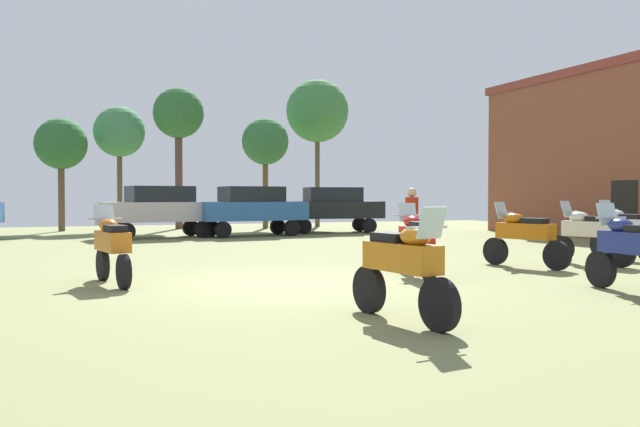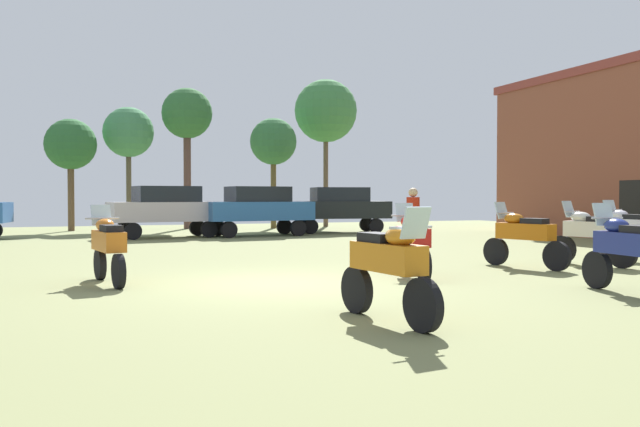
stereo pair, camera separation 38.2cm
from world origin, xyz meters
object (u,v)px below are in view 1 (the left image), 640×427
motorcycle_6 (589,234)px  motorcycle_11 (416,241)px  car_2 (333,206)px  tree_5 (119,133)px  tree_7 (317,112)px  motorcycle_4 (632,249)px  person_1 (412,217)px  tree_8 (178,116)px  car_3 (160,208)px  tree_1 (265,142)px  motorcycle_7 (624,231)px  car_5 (252,207)px  tree_3 (61,145)px  motorcycle_8 (403,265)px  motorcycle_1 (524,235)px  motorcycle_9 (112,246)px

motorcycle_6 → motorcycle_11: size_ratio=0.99×
car_2 → tree_5: bearing=61.7°
tree_7 → motorcycle_11: bearing=-106.6°
motorcycle_4 → person_1: 6.89m
motorcycle_6 → tree_8: 22.13m
motorcycle_4 → car_3: 18.43m
motorcycle_6 → tree_1: (-1.84, 19.65, 3.57)m
motorcycle_7 → tree_1: bearing=98.2°
car_5 → person_1: car_5 is taller
car_2 → car_5: (-4.03, -1.12, 0.00)m
tree_3 → motorcycle_8: bearing=-81.3°
motorcycle_11 → car_2: car_2 is taller
car_3 → tree_1: tree_1 is taller
car_3 → tree_3: (-3.49, 6.57, 2.80)m
motorcycle_6 → tree_8: size_ratio=0.30×
motorcycle_7 → car_2: car_2 is taller
motorcycle_4 → tree_3: 25.96m
motorcycle_7 → car_5: bearing=112.1°
tree_5 → motorcycle_8: bearing=-87.3°
motorcycle_11 → car_2: bearing=85.7°
motorcycle_4 → car_3: car_3 is taller
car_3 → tree_1: size_ratio=0.82×
motorcycle_4 → motorcycle_1: bearing=80.3°
car_3 → tree_1: 8.88m
motorcycle_7 → motorcycle_9: bearing=177.9°
motorcycle_9 → car_3: bearing=68.1°
motorcycle_9 → tree_7: tree_7 is taller
car_3 → car_5: bearing=-100.8°
car_5 → tree_3: bearing=41.0°
motorcycle_7 → tree_7: tree_7 is taller
motorcycle_1 → person_1: size_ratio=1.19×
person_1 → tree_3: (-8.38, 17.41, 2.89)m
tree_7 → tree_8: size_ratio=1.12×
car_3 → motorcycle_11: bearing=-176.6°
tree_5 → tree_7: (10.05, -0.51, 1.43)m
tree_1 → car_3: bearing=-136.4°
tree_1 → tree_8: bearing=164.9°
motorcycle_7 → car_3: car_3 is taller
car_2 → tree_1: 5.95m
car_2 → tree_7: size_ratio=0.58×
motorcycle_1 → motorcycle_6: 1.78m
motorcycle_8 → person_1: (4.53, 7.66, 0.35)m
motorcycle_11 → car_3: 14.75m
motorcycle_4 → car_2: bearing=86.7°
car_3 → person_1: size_ratio=2.47×
motorcycle_9 → tree_3: (-0.70, 19.94, 3.26)m
motorcycle_11 → tree_3: (-6.39, 21.03, 3.25)m
motorcycle_11 → tree_8: (-0.99, 21.29, 4.86)m
tree_1 → tree_7: 3.76m
motorcycle_11 → motorcycle_4: bearing=-43.3°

